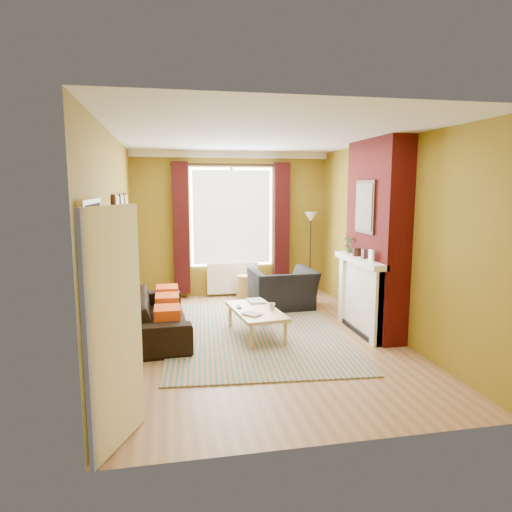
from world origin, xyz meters
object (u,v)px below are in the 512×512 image
object	(u,v)px
sofa	(157,314)
coffee_table	(256,312)
wicker_stool	(246,287)
armchair	(282,289)
floor_lamp	(311,230)

from	to	relation	value
sofa	coffee_table	xyz separation A→B (m)	(1.39, -0.35, 0.05)
sofa	wicker_stool	size ratio (longest dim) A/B	4.60
coffee_table	wicker_stool	xyz separation A→B (m)	(0.25, 2.29, -0.13)
armchair	wicker_stool	world-z (taller)	armchair
armchair	coffee_table	bearing A→B (deg)	58.40
wicker_stool	floor_lamp	world-z (taller)	floor_lamp
sofa	floor_lamp	bearing A→B (deg)	-59.58
wicker_stool	sofa	bearing A→B (deg)	-130.21
coffee_table	floor_lamp	bearing A→B (deg)	49.07
sofa	coffee_table	bearing A→B (deg)	-106.90
wicker_stool	armchair	bearing A→B (deg)	-60.73
armchair	floor_lamp	bearing A→B (deg)	-135.36
wicker_stool	floor_lamp	xyz separation A→B (m)	(1.28, -0.02, 1.08)
coffee_table	floor_lamp	world-z (taller)	floor_lamp
sofa	wicker_stool	world-z (taller)	sofa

